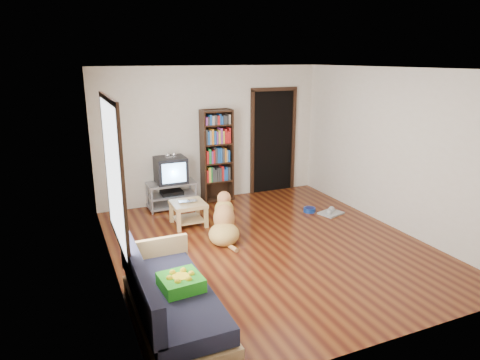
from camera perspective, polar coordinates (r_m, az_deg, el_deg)
name	(u,v)px	position (r m, az deg, el deg)	size (l,w,h in m)	color
ground	(269,245)	(6.57, 3.86, -8.71)	(5.00, 5.00, 0.00)	#612C10
ceiling	(272,68)	(5.97, 4.33, 14.61)	(5.00, 5.00, 0.00)	white
wall_back	(211,134)	(8.39, -3.85, 6.08)	(4.50, 4.50, 0.00)	beige
wall_front	(396,221)	(4.18, 20.11, -5.17)	(4.50, 4.50, 0.00)	beige
wall_left	(108,179)	(5.50, -17.21, 0.09)	(5.00, 5.00, 0.00)	beige
wall_right	(393,149)	(7.43, 19.71, 3.88)	(5.00, 5.00, 0.00)	beige
green_cushion	(181,282)	(4.62, -7.90, -13.35)	(0.41, 0.41, 0.14)	green
laptop	(188,202)	(7.21, -6.88, -2.97)	(0.31, 0.20, 0.02)	#BCBDC1
dog_bowl	(309,210)	(8.00, 9.25, -3.94)	(0.22, 0.22, 0.08)	navy
grey_rag	(331,213)	(7.98, 12.03, -4.34)	(0.40, 0.32, 0.03)	#9D9D9D
window	(113,173)	(4.97, -16.52, 0.88)	(0.03, 1.46, 1.70)	white
doorway	(273,139)	(8.94, 4.43, 5.51)	(1.03, 0.05, 2.19)	black
tv_stand	(172,194)	(8.15, -9.08, -1.86)	(0.90, 0.45, 0.50)	#99999E
crt_tv	(170,169)	(8.04, -9.27, 1.40)	(0.55, 0.52, 0.58)	black
bookshelf	(217,151)	(8.32, -3.12, 3.90)	(0.60, 0.30, 1.80)	black
sofa	(170,304)	(4.71, -9.31, -16.00)	(0.80, 1.80, 0.80)	tan
coffee_table	(188,209)	(7.28, -6.92, -3.88)	(0.55, 0.55, 0.40)	tan
dog	(224,223)	(6.65, -2.13, -5.76)	(0.63, 0.91, 0.75)	tan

